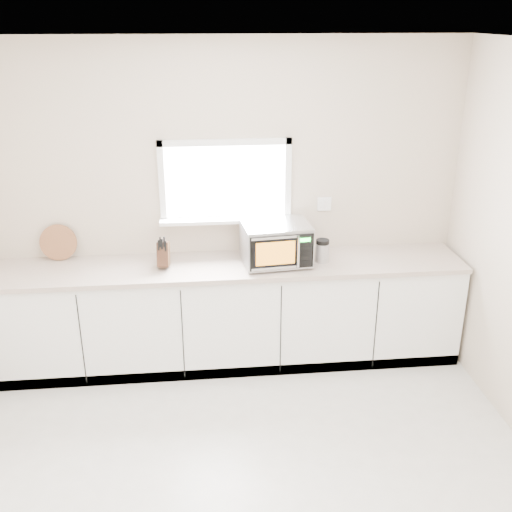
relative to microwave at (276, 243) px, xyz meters
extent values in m
plane|color=beige|center=(-0.39, -1.66, -1.10)|extent=(4.00, 4.00, 0.00)
cube|color=#C4B49C|center=(-0.39, 0.34, 0.25)|extent=(4.00, 0.02, 2.70)
cube|color=white|center=(-0.39, 0.32, 0.45)|extent=(1.00, 0.02, 0.60)
cube|color=white|center=(-0.39, 0.26, 0.13)|extent=(1.12, 0.16, 0.03)
cube|color=white|center=(-0.39, 0.31, 0.77)|extent=(1.10, 0.04, 0.05)
cube|color=white|center=(-0.39, 0.31, 0.12)|extent=(1.10, 0.04, 0.05)
cube|color=white|center=(-0.91, 0.31, 0.45)|extent=(0.05, 0.04, 0.70)
cube|color=white|center=(0.14, 0.31, 0.45)|extent=(0.05, 0.04, 0.70)
cube|color=white|center=(0.46, 0.33, 0.22)|extent=(0.12, 0.01, 0.12)
cube|color=white|center=(-0.39, 0.04, -0.66)|extent=(3.92, 0.60, 0.88)
cube|color=#C1AD9F|center=(-0.39, 0.03, -0.20)|extent=(3.92, 0.64, 0.04)
cylinder|color=black|center=(-0.21, -0.18, -0.17)|extent=(0.03, 0.03, 0.02)
cylinder|color=black|center=(-0.24, 0.14, -0.17)|extent=(0.03, 0.03, 0.02)
cylinder|color=black|center=(0.24, -0.13, -0.17)|extent=(0.03, 0.03, 0.02)
cylinder|color=black|center=(0.21, 0.19, -0.17)|extent=(0.03, 0.03, 0.02)
cube|color=#AFB2B7|center=(0.00, 0.01, 0.00)|extent=(0.57, 0.46, 0.32)
cube|color=black|center=(0.02, -0.20, 0.00)|extent=(0.51, 0.06, 0.28)
cube|color=#FFA126|center=(-0.03, -0.21, 0.00)|extent=(0.31, 0.04, 0.19)
cylinder|color=silver|center=(0.15, -0.21, 0.00)|extent=(0.02, 0.02, 0.25)
cube|color=black|center=(0.20, -0.19, 0.00)|extent=(0.13, 0.02, 0.28)
cube|color=#19FF33|center=(0.20, -0.19, 0.09)|extent=(0.09, 0.01, 0.03)
cube|color=silver|center=(0.00, 0.01, 0.16)|extent=(0.57, 0.46, 0.01)
cube|color=#3E2816|center=(-0.92, 0.02, -0.06)|extent=(0.11, 0.20, 0.23)
cube|color=black|center=(-0.95, -0.03, 0.03)|extent=(0.02, 0.04, 0.08)
cube|color=black|center=(-0.92, -0.03, 0.04)|extent=(0.02, 0.04, 0.08)
cube|color=black|center=(-0.89, -0.03, 0.02)|extent=(0.02, 0.04, 0.08)
cube|color=black|center=(-0.94, -0.03, 0.06)|extent=(0.02, 0.04, 0.08)
cube|color=black|center=(-0.90, -0.03, 0.06)|extent=(0.02, 0.04, 0.08)
cylinder|color=brown|center=(-1.80, 0.28, -0.03)|extent=(0.30, 0.07, 0.30)
cylinder|color=#AFB2B7|center=(0.39, 0.00, -0.10)|extent=(0.11, 0.11, 0.16)
cylinder|color=black|center=(0.39, 0.00, 0.00)|extent=(0.11, 0.11, 0.04)
camera|label=1|loc=(-0.64, -4.53, 1.75)|focal=42.00mm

